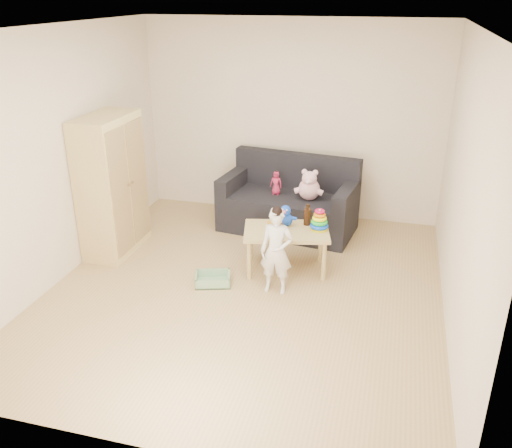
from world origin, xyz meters
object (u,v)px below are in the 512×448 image
(wardrobe, at_px, (112,185))
(toddler, at_px, (276,252))
(sofa, at_px, (288,212))
(play_table, at_px, (286,250))

(wardrobe, xyz_separation_m, toddler, (2.08, -0.49, -0.37))
(toddler, bearing_deg, sofa, 97.16)
(sofa, height_order, play_table, play_table)
(sofa, height_order, toddler, toddler)
(wardrobe, distance_m, play_table, 2.16)
(wardrobe, distance_m, sofa, 2.24)
(wardrobe, bearing_deg, sofa, 30.21)
(wardrobe, xyz_separation_m, play_table, (2.08, 0.01, -0.57))
(sofa, distance_m, play_table, 1.10)
(sofa, xyz_separation_m, toddler, (0.21, -1.58, 0.21))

